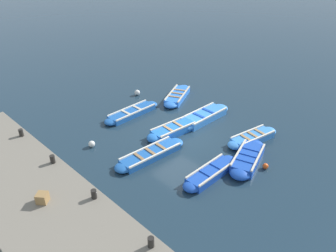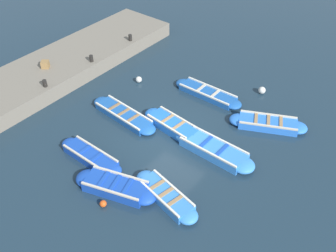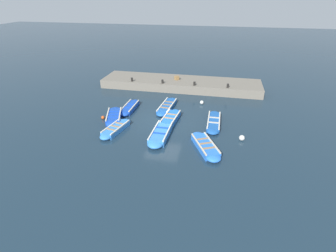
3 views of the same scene
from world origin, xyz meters
The scene contains 17 objects.
ground_plane centered at (0.00, 0.00, 0.00)m, with size 120.00×120.00×0.00m, color #1C303F.
boat_centre centered at (-2.02, 2.77, 0.17)m, with size 3.16×1.33×0.40m.
boat_outer_right centered at (1.62, 3.05, 0.17)m, with size 3.20×0.79×0.40m.
boat_broadside centered at (0.22, -0.53, 0.20)m, with size 3.27×1.12×0.45m.
boat_near_quay centered at (-2.98, -3.27, 0.18)m, with size 3.44×2.25×0.41m.
boat_drifting centered at (0.43, -3.59, 0.15)m, with size 3.70×0.88×0.35m.
boat_end_of_row centered at (-0.31, 3.60, 0.21)m, with size 3.37×1.83×0.47m.
boat_tucked centered at (2.49, 0.22, 0.15)m, with size 3.84×1.08×0.36m.
boat_bow_out centered at (-2.03, -0.35, 0.19)m, with size 3.76×1.06×0.45m.
quay_wall centered at (7.73, 0.00, 0.39)m, with size 3.56×15.10×0.78m.
bollard_north centered at (6.30, -4.44, 0.96)m, with size 0.20×0.20×0.35m, color black.
bollard_mid_north centered at (6.30, -1.48, 0.96)m, with size 0.20×0.20×0.35m, color black.
bollard_mid_south centered at (6.30, 1.48, 0.96)m, with size 0.20×0.20×0.35m, color black.
wooden_crate centered at (7.67, 0.38, 0.96)m, with size 0.36×0.36×0.36m, color olive.
buoy_orange_near centered at (3.91, -2.42, 0.16)m, with size 0.32×0.32×0.32m, color silver.
buoy_yellow_far centered at (-0.47, 4.40, 0.13)m, with size 0.26×0.26×0.26m, color #E05119.
buoy_white_drifting centered at (-1.54, -5.45, 0.18)m, with size 0.35×0.35×0.35m, color silver.
Camera 2 is at (-7.87, 10.02, 11.18)m, focal length 42.00 mm.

